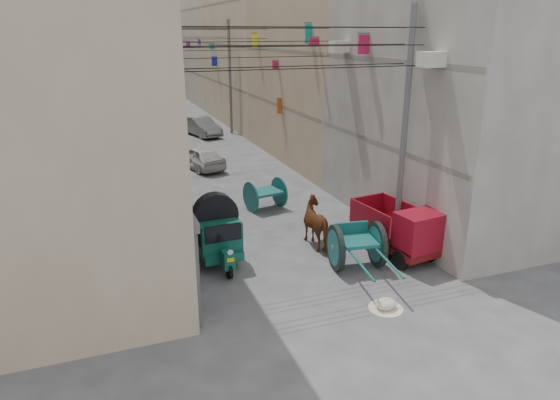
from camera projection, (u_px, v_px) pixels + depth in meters
name	position (u px, v px, depth m)	size (l,w,h in m)	color
ground	(405.00, 371.00, 11.11)	(140.00, 140.00, 0.00)	#414143
building_row_left	(55.00, 42.00, 36.68)	(8.00, 62.00, 14.00)	tan
building_row_right	(261.00, 40.00, 41.96)	(8.00, 62.00, 14.00)	#A49F9A
end_cap_building	(131.00, 37.00, 67.60)	(22.00, 10.00, 13.00)	#B1A68B
shutters_left	(159.00, 193.00, 18.54)	(0.18, 14.40, 2.88)	#49494E
signboards	(199.00, 99.00, 29.22)	(8.22, 40.52, 5.67)	#0E9E94
ac_units	(385.00, 24.00, 16.73)	(0.70, 6.55, 3.35)	beige
utility_poles	(217.00, 98.00, 24.91)	(7.40, 22.20, 8.00)	#565659
overhead_cables	(229.00, 41.00, 21.71)	(7.40, 22.52, 1.12)	black
auto_rickshaw	(216.00, 232.00, 16.10)	(1.53, 2.57, 1.79)	black
tonga_cart	(357.00, 245.00, 15.77)	(1.73, 3.42, 1.48)	black
mini_truck	(402.00, 233.00, 16.46)	(1.84, 3.37, 1.81)	black
second_cart	(265.00, 193.00, 21.05)	(1.69, 1.56, 1.30)	#12514E
feed_sack	(386.00, 304.00, 13.57)	(0.60, 0.48, 0.30)	beige
horse	(319.00, 223.00, 17.42)	(0.89, 1.95, 1.65)	brown
distant_car_white	(200.00, 157.00, 27.33)	(1.49, 3.71, 1.26)	#B4B4B4
distant_car_grey	(202.00, 127.00, 35.97)	(1.40, 4.02, 1.33)	#585D5B
distant_car_green	(143.00, 102.00, 49.09)	(1.65, 4.07, 1.18)	#226347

